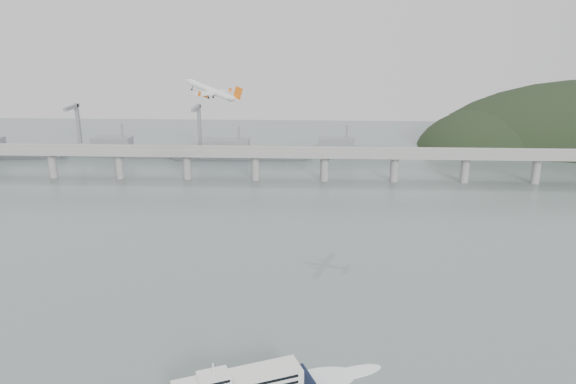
{
  "coord_description": "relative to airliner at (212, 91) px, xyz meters",
  "views": [
    {
      "loc": [
        10.77,
        -191.59,
        112.75
      ],
      "look_at": [
        0.0,
        55.0,
        36.0
      ],
      "focal_mm": 35.0,
      "sensor_mm": 36.0,
      "label": 1
    }
  ],
  "objects": [
    {
      "name": "ground",
      "position": [
        38.84,
        -86.0,
        -78.11
      ],
      "size": [
        900.0,
        900.0,
        0.0
      ],
      "primitive_type": "plane",
      "color": "slate",
      "rests_on": "ground"
    },
    {
      "name": "bridge",
      "position": [
        37.69,
        114.0,
        -60.46
      ],
      "size": [
        800.0,
        22.0,
        23.9
      ],
      "color": "gray",
      "rests_on": "ground"
    },
    {
      "name": "airliner",
      "position": [
        0.0,
        0.0,
        0.0
      ],
      "size": [
        31.84,
        29.8,
        12.32
      ],
      "rotation": [
        0.05,
        -0.3,
        2.77
      ],
      "color": "white",
      "rests_on": "ground"
    },
    {
      "name": "distant_fleet",
      "position": [
        -116.52,
        179.08,
        -71.89
      ],
      "size": [
        453.0,
        60.9,
        40.0
      ],
      "color": "slate",
      "rests_on": "ground"
    }
  ]
}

